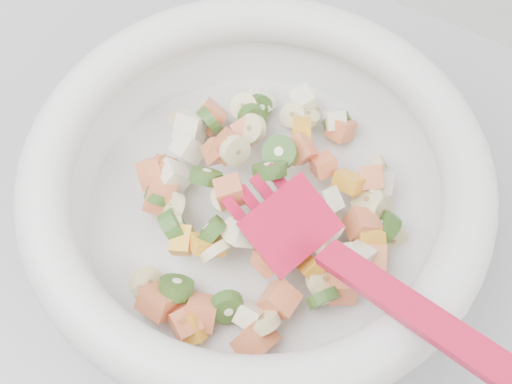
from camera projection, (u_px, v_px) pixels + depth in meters
The scene contains 2 objects.
counter at pixel (292, 372), 0.92m from camera, with size 2.00×0.60×0.90m, color #96959A.
mixing_bowl at pixel (257, 188), 0.49m from camera, with size 0.44×0.35×0.15m.
Camera 1 is at (0.08, 1.22, 1.38)m, focal length 45.00 mm.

